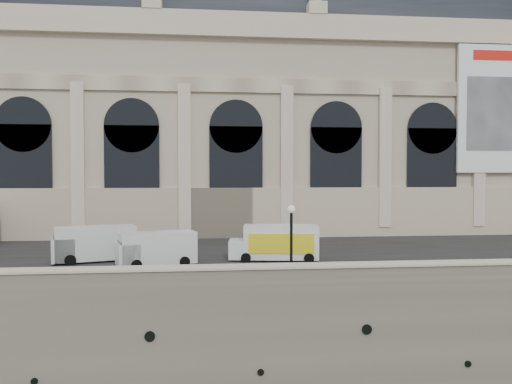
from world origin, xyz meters
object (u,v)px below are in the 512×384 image
Objects in this scene: van_b at (153,249)px; van_c at (90,244)px; lamp_right at (291,244)px; box_truck at (276,243)px.

van_c is at bearing 155.18° from van_b.
van_b is 1.25× the size of lamp_right.
van_b is 5.12m from van_c.
box_truck is at bearing 9.47° from van_b.
lamp_right is (-0.10, -7.19, 0.93)m from box_truck.
van_b is 0.92× the size of van_c.
box_truck is 1.48× the size of lamp_right.
van_c is 1.36× the size of lamp_right.
van_c is at bearing 149.19° from lamp_right.
box_truck is (8.68, 1.45, 0.11)m from van_b.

